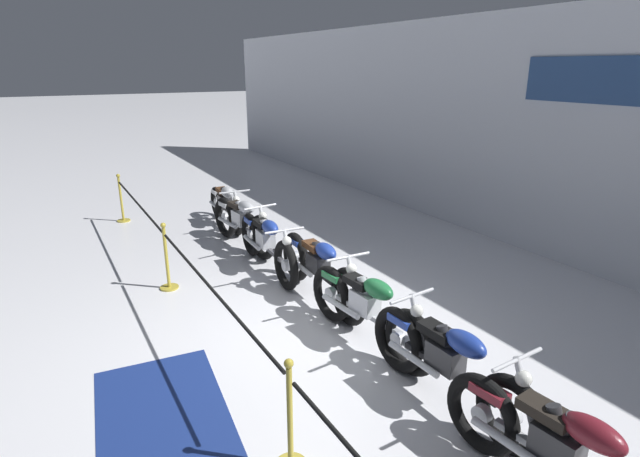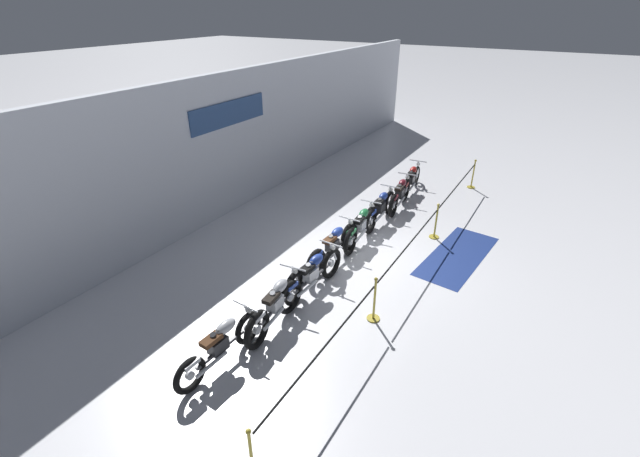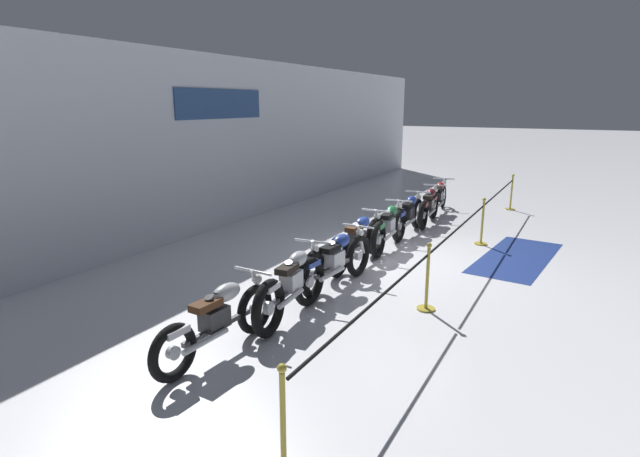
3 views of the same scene
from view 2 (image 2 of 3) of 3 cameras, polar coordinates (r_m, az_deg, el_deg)
ground_plane at (r=11.31m, az=6.51°, el=-3.90°), size 120.00×120.00×0.00m
back_wall at (r=13.14m, az=-13.95°, el=10.19°), size 28.00×0.29×4.20m
motorcycle_silver_0 at (r=8.21m, az=-13.09°, el=-14.90°), size 2.13×0.62×0.92m
motorcycle_silver_1 at (r=8.91m, az=-5.79°, el=-10.01°), size 2.28×0.62×0.98m
motorcycle_blue_2 at (r=9.71m, az=-1.08°, el=-6.29°), size 2.39×0.62×0.96m
motorcycle_blue_3 at (r=10.80m, az=1.81°, el=-2.45°), size 2.39×0.62×0.97m
motorcycle_green_4 at (r=11.81m, az=5.50°, el=0.28°), size 2.25×0.62×0.96m
motorcycle_blue_5 at (r=12.94m, az=8.08°, el=2.67°), size 2.24×0.62×0.95m
motorcycle_maroon_6 at (r=14.03m, az=10.63°, el=4.51°), size 2.18×0.62×0.95m
motorcycle_red_7 at (r=15.32m, az=12.06°, el=6.42°), size 2.35×0.63×0.91m
stanchion_far_left at (r=9.43m, az=9.22°, el=-5.82°), size 12.50×0.28×1.05m
stanchion_mid_left at (r=9.11m, az=7.23°, el=-10.13°), size 0.28×0.28×1.05m
stanchion_mid_right at (r=12.46m, az=15.14°, el=0.31°), size 0.28×0.28×1.05m
stanchion_far_right at (r=16.33m, az=19.66°, el=6.34°), size 0.28×0.28×1.05m
floor_banner at (r=11.90m, az=17.86°, el=-3.45°), size 3.26×1.54×0.01m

